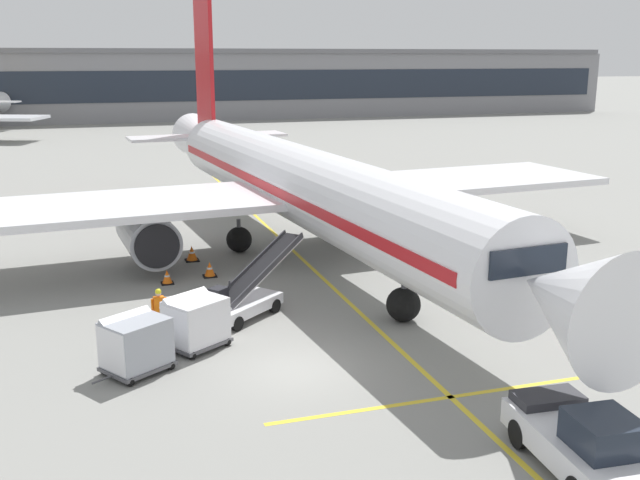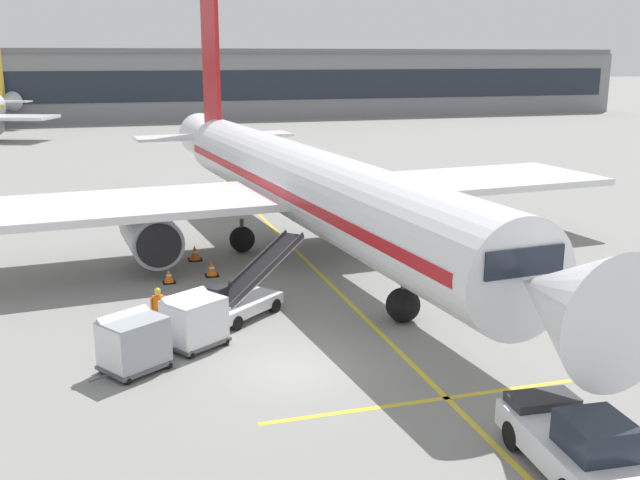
% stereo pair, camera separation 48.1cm
% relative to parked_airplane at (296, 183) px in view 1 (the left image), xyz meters
% --- Properties ---
extents(ground_plane, '(600.00, 600.00, 0.00)m').
position_rel_parked_airplane_xyz_m(ground_plane, '(-4.04, -14.48, -3.59)').
color(ground_plane, gray).
extents(parked_airplane, '(35.65, 45.43, 15.06)m').
position_rel_parked_airplane_xyz_m(parked_airplane, '(0.00, 0.00, 0.00)').
color(parked_airplane, white).
rests_on(parked_airplane, ground).
extents(belt_loader, '(4.94, 4.43, 2.77)m').
position_rel_parked_airplane_xyz_m(belt_loader, '(-4.60, -8.98, -2.76)').
color(belt_loader, silver).
rests_on(belt_loader, ground).
extents(baggage_cart_lead, '(2.72, 2.43, 1.91)m').
position_rel_parked_airplane_xyz_m(baggage_cart_lead, '(-6.93, -11.66, -2.60)').
color(baggage_cart_lead, '#515156').
rests_on(baggage_cart_lead, ground).
extents(baggage_cart_second, '(2.72, 2.43, 1.91)m').
position_rel_parked_airplane_xyz_m(baggage_cart_second, '(-9.06, -13.14, -2.60)').
color(baggage_cart_second, '#515156').
rests_on(baggage_cart_second, ground).
extents(pushback_tug, '(2.38, 4.53, 1.83)m').
position_rel_parked_airplane_xyz_m(pushback_tug, '(1.01, -22.48, -2.77)').
color(pushback_tug, silver).
rests_on(pushback_tug, ground).
extents(ground_crew_by_loader, '(0.44, 0.44, 1.74)m').
position_rel_parked_airplane_xyz_m(ground_crew_by_loader, '(-7.40, -12.17, -2.60)').
color(ground_crew_by_loader, black).
rests_on(ground_crew_by_loader, ground).
extents(ground_crew_by_carts, '(0.57, 0.28, 1.74)m').
position_rel_parked_airplane_xyz_m(ground_crew_by_carts, '(-8.00, -9.97, -2.60)').
color(ground_crew_by_carts, black).
rests_on(ground_crew_by_carts, ground).
extents(safety_cone_engine_keepout, '(0.56, 0.56, 0.64)m').
position_rel_parked_airplane_xyz_m(safety_cone_engine_keepout, '(-7.12, -3.81, -3.28)').
color(safety_cone_engine_keepout, black).
rests_on(safety_cone_engine_keepout, ground).
extents(safety_cone_wingtip, '(0.62, 0.62, 0.71)m').
position_rel_parked_airplane_xyz_m(safety_cone_wingtip, '(-5.11, -3.27, -3.25)').
color(safety_cone_wingtip, black).
rests_on(safety_cone_wingtip, ground).
extents(safety_cone_nose_mark, '(0.68, 0.68, 0.76)m').
position_rel_parked_airplane_xyz_m(safety_cone_nose_mark, '(-5.53, -0.30, -3.22)').
color(safety_cone_nose_mark, black).
rests_on(safety_cone_nose_mark, ground).
extents(apron_guidance_line_lead_in, '(0.20, 110.00, 0.01)m').
position_rel_parked_airplane_xyz_m(apron_guidance_line_lead_in, '(-0.18, -0.83, -3.59)').
color(apron_guidance_line_lead_in, yellow).
rests_on(apron_guidance_line_lead_in, ground).
extents(apron_guidance_line_stop_bar, '(12.00, 0.20, 0.01)m').
position_rel_parked_airplane_xyz_m(apron_guidance_line_stop_bar, '(0.08, -17.84, -3.59)').
color(apron_guidance_line_stop_bar, yellow).
rests_on(apron_guidance_line_stop_bar, ground).
extents(terminal_building, '(141.36, 16.11, 11.14)m').
position_rel_parked_airplane_xyz_m(terminal_building, '(9.63, 88.65, 1.92)').
color(terminal_building, gray).
rests_on(terminal_building, ground).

